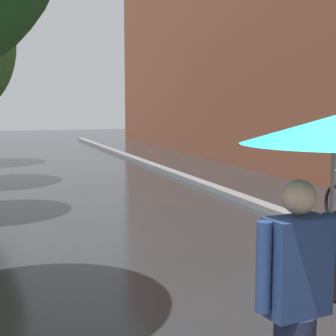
# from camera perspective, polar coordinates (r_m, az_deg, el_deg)

# --- Properties ---
(kerb_strip) EXTENTS (0.30, 36.00, 0.12)m
(kerb_strip) POSITION_cam_1_polar(r_m,az_deg,el_deg) (13.39, 3.33, -1.57)
(kerb_strip) COLOR slate
(kerb_strip) RESTS_ON ground
(couple_under_umbrella) EXTENTS (1.17, 1.17, 2.03)m
(couple_under_umbrella) POSITION_cam_1_polar(r_m,az_deg,el_deg) (3.36, 17.97, -5.42)
(couple_under_umbrella) COLOR #1E233D
(couple_under_umbrella) RESTS_ON ground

